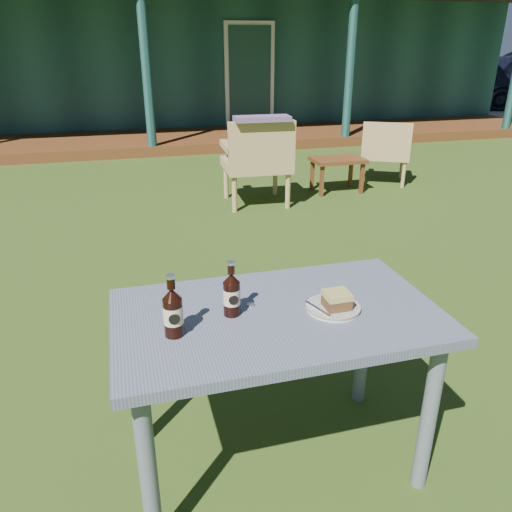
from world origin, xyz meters
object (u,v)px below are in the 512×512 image
object	(u,v)px
plate	(333,307)
armchair_right	(385,149)
cake_slice	(337,300)
cola_bottle_far	(173,312)
armchair_left	(258,158)
cola_bottle_near	(232,294)
cafe_table	(277,335)
side_table	(338,163)

from	to	relation	value
plate	armchair_right	distance (m)	4.71
cake_slice	cola_bottle_far	distance (m)	0.60
plate	armchair_left	xyz separation A→B (m)	(0.69, 3.54, -0.21)
cola_bottle_near	armchair_right	bearing A→B (deg)	54.50
cafe_table	side_table	size ratio (longest dim) A/B	2.00
plate	cola_bottle_near	size ratio (longest dim) A/B	0.97
cola_bottle_far	side_table	xyz separation A→B (m)	(2.32, 3.84, -0.47)
cafe_table	side_table	bearing A→B (deg)	62.85
cake_slice	cola_bottle_far	xyz separation A→B (m)	(-0.60, -0.01, 0.04)
armchair_left	plate	bearing A→B (deg)	-101.02
cola_bottle_far	cake_slice	bearing A→B (deg)	0.94
cola_bottle_far	armchair_left	distance (m)	3.80
cola_bottle_far	armchair_right	world-z (taller)	cola_bottle_far
plate	cola_bottle_near	distance (m)	0.38
plate	cake_slice	world-z (taller)	cake_slice
cola_bottle_far	plate	bearing A→B (deg)	2.23
cola_bottle_near	armchair_right	distance (m)	4.87
side_table	plate	bearing A→B (deg)	-114.42
side_table	cafe_table	bearing A→B (deg)	-117.15
armchair_right	cola_bottle_far	bearing A→B (deg)	-126.97
cake_slice	side_table	bearing A→B (deg)	65.74
plate	armchair_left	world-z (taller)	armchair_left
cola_bottle_far	armchair_right	size ratio (longest dim) A/B	0.29
cola_bottle_near	armchair_left	world-z (taller)	cola_bottle_near
cafe_table	cake_slice	size ratio (longest dim) A/B	13.04
plate	side_table	size ratio (longest dim) A/B	0.34
cafe_table	side_table	world-z (taller)	cafe_table
cafe_table	armchair_left	distance (m)	3.62
side_table	cake_slice	bearing A→B (deg)	-114.26
cola_bottle_near	armchair_right	xyz separation A→B (m)	(2.82, 3.95, -0.37)
armchair_right	cake_slice	bearing A→B (deg)	-121.22
plate	armchair_right	size ratio (longest dim) A/B	0.27
cola_bottle_far	side_table	distance (m)	4.51
plate	side_table	xyz separation A→B (m)	(1.73, 3.82, -0.39)
cola_bottle_near	cafe_table	bearing A→B (deg)	-8.93
plate	cola_bottle_near	xyz separation A→B (m)	(-0.37, 0.06, 0.08)
cafe_table	cake_slice	xyz separation A→B (m)	(0.21, -0.05, 0.15)
cake_slice	cola_bottle_near	distance (m)	0.39
cafe_table	cola_bottle_near	size ratio (longest dim) A/B	5.72
cake_slice	plate	bearing A→B (deg)	117.00
cola_bottle_near	cola_bottle_far	distance (m)	0.24
cake_slice	cola_bottle_near	xyz separation A→B (m)	(-0.38, 0.08, 0.04)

